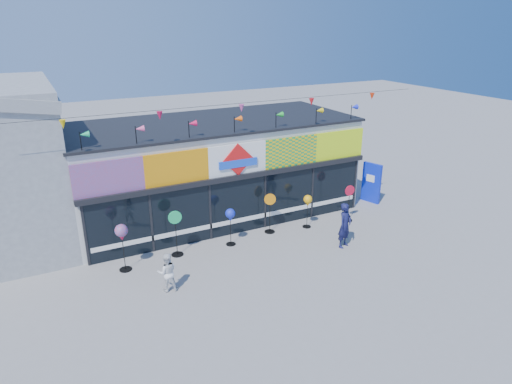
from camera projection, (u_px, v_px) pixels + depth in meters
ground at (280, 271)px, 15.68m from camera, size 80.00×80.00×0.00m
kite_shop at (214, 168)px, 19.91m from camera, size 16.00×5.70×5.31m
blue_sign at (371, 183)px, 21.35m from camera, size 0.42×0.94×1.89m
spinner_0 at (122, 234)px, 15.26m from camera, size 0.43×0.43×1.72m
spinner_1 at (176, 232)px, 16.43m from camera, size 0.49×0.45×1.75m
spinner_2 at (230, 216)px, 17.12m from camera, size 0.38×0.38×1.48m
spinner_3 at (270, 212)px, 18.25m from camera, size 0.45×0.42×1.67m
spinner_4 at (308, 202)px, 18.62m from camera, size 0.36×0.36×1.42m
spinner_5 at (349, 202)px, 19.32m from camera, size 0.45×0.41×1.61m
adult_man at (345, 225)px, 17.09m from camera, size 0.75×0.62×1.75m
child at (167, 272)px, 14.35m from camera, size 0.69×0.49×1.29m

